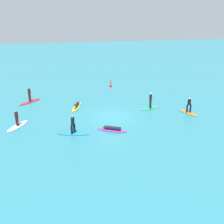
# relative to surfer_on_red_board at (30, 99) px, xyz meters

# --- Properties ---
(ground_plane) EXTENTS (120.00, 120.00, 0.00)m
(ground_plane) POSITION_rel_surfer_on_red_board_xyz_m (8.73, -6.44, -0.38)
(ground_plane) COLOR teal
(ground_plane) RESTS_ON ground
(surfer_on_red_board) EXTENTS (2.71, 2.84, 1.81)m
(surfer_on_red_board) POSITION_rel_surfer_on_red_board_xyz_m (0.00, 0.00, 0.00)
(surfer_on_red_board) COLOR red
(surfer_on_red_board) RESTS_ON ground_plane
(surfer_on_purple_board) EXTENTS (2.84, 1.83, 0.43)m
(surfer_on_purple_board) POSITION_rel_surfer_on_red_board_xyz_m (8.10, -10.01, -0.22)
(surfer_on_purple_board) COLOR purple
(surfer_on_purple_board) RESTS_ON ground_plane
(surfer_on_green_board) EXTENTS (2.60, 1.49, 1.83)m
(surfer_on_green_board) POSITION_rel_surfer_on_red_board_xyz_m (13.37, -4.75, 0.13)
(surfer_on_green_board) COLOR #23B266
(surfer_on_green_board) RESTS_ON ground_plane
(surfer_on_white_board) EXTENTS (2.18, 3.07, 1.64)m
(surfer_on_white_board) POSITION_rel_surfer_on_red_board_xyz_m (-0.66, -7.36, 0.00)
(surfer_on_white_board) COLOR white
(surfer_on_white_board) RESTS_ON ground_plane
(surfer_on_orange_board) EXTENTS (1.52, 2.57, 1.75)m
(surfer_on_orange_board) POSITION_rel_surfer_on_red_board_xyz_m (16.96, -6.93, 0.09)
(surfer_on_orange_board) COLOR orange
(surfer_on_orange_board) RESTS_ON ground_plane
(surfer_on_yellow_board) EXTENTS (1.58, 3.20, 0.44)m
(surfer_on_yellow_board) POSITION_rel_surfer_on_red_board_xyz_m (5.29, -2.91, -0.22)
(surfer_on_yellow_board) COLOR yellow
(surfer_on_yellow_board) RESTS_ON ground_plane
(surfer_on_blue_board) EXTENTS (2.99, 1.29, 1.83)m
(surfer_on_blue_board) POSITION_rel_surfer_on_red_board_xyz_m (4.49, -10.14, 0.08)
(surfer_on_blue_board) COLOR #1E8CD1
(surfer_on_blue_board) RESTS_ON ground_plane
(marker_buoy) EXTENTS (0.43, 0.43, 1.04)m
(marker_buoy) POSITION_rel_surfer_on_red_board_xyz_m (10.59, 4.90, -0.23)
(marker_buoy) COLOR red
(marker_buoy) RESTS_ON ground_plane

